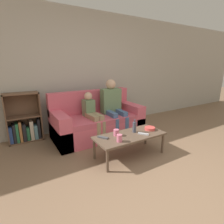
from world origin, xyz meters
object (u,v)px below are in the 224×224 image
object	(u,v)px
coffee_table	(130,137)
cup_far	(119,138)
tv_remote_1	(103,137)
person_child	(93,114)
couch	(97,121)
snack_bowl	(150,128)
person_adult	(112,103)
tv_remote_0	(143,134)
cup_near	(116,133)
bookshelf	(24,123)
bottle	(134,127)

from	to	relation	value
coffee_table	cup_far	distance (m)	0.33
coffee_table	tv_remote_1	size ratio (longest dim) A/B	6.81
coffee_table	person_child	bearing A→B (deg)	104.56
couch	snack_bowl	bearing A→B (deg)	-65.20
person_adult	tv_remote_0	distance (m)	1.12
cup_far	tv_remote_1	xyz separation A→B (m)	(-0.15, 0.23, -0.04)
person_adult	cup_near	xyz separation A→B (m)	(-0.47, -0.89, -0.26)
person_child	snack_bowl	distance (m)	1.12
bookshelf	person_adult	distance (m)	1.79
cup_far	tv_remote_0	distance (m)	0.48
couch	snack_bowl	distance (m)	1.16
coffee_table	tv_remote_1	distance (m)	0.45
person_child	cup_near	xyz separation A→B (m)	(0.03, -0.82, -0.11)
cup_far	snack_bowl	world-z (taller)	cup_far
tv_remote_1	cup_near	bearing A→B (deg)	-37.50
bookshelf	snack_bowl	distance (m)	2.40
person_adult	cup_near	world-z (taller)	person_adult
person_child	person_adult	bearing A→B (deg)	4.15
tv_remote_1	bottle	world-z (taller)	bottle
cup_near	tv_remote_1	world-z (taller)	cup_near
couch	coffee_table	world-z (taller)	couch
person_adult	tv_remote_1	xyz separation A→B (m)	(-0.70, -0.87, -0.30)
bookshelf	cup_far	distance (m)	2.02
person_adult	tv_remote_1	world-z (taller)	person_adult
couch	cup_near	size ratio (longest dim) A/B	17.73
couch	snack_bowl	size ratio (longest dim) A/B	10.03
cup_near	tv_remote_0	distance (m)	0.44
couch	person_adult	distance (m)	0.50
coffee_table	snack_bowl	xyz separation A→B (m)	(0.43, 0.00, 0.06)
cup_near	coffee_table	bearing A→B (deg)	-21.46
person_adult	couch	bearing A→B (deg)	168.50
coffee_table	cup_near	bearing A→B (deg)	158.54
person_adult	coffee_table	bearing A→B (deg)	-102.20
bookshelf	cup_far	bearing A→B (deg)	-56.60
bookshelf	tv_remote_1	size ratio (longest dim) A/B	5.64
tv_remote_1	coffee_table	bearing A→B (deg)	-45.56
cup_near	tv_remote_1	distance (m)	0.23
tv_remote_1	bottle	bearing A→B (deg)	-37.59
person_adult	cup_near	distance (m)	1.04
person_child	bottle	distance (m)	0.93
person_child	snack_bowl	bearing A→B (deg)	-57.61
cup_near	tv_remote_1	size ratio (longest dim) A/B	0.60
person_adult	tv_remote_0	world-z (taller)	person_adult
person_adult	cup_near	size ratio (longest dim) A/B	11.46
tv_remote_0	tv_remote_1	xyz separation A→B (m)	(-0.62, 0.21, 0.00)
coffee_table	person_adult	distance (m)	1.06
coffee_table	person_child	distance (m)	0.95
couch	cup_near	distance (m)	0.99
coffee_table	tv_remote_0	distance (m)	0.22
coffee_table	bookshelf	bearing A→B (deg)	132.01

